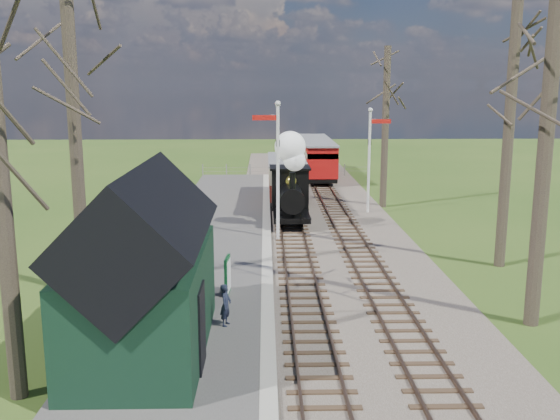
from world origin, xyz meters
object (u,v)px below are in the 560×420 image
(locomotive, at_px, (291,184))
(bench, at_px, (189,346))
(person, at_px, (226,305))
(semaphore_near, at_px, (276,161))
(red_carriage_b, at_px, (314,153))
(red_carriage_a, at_px, (319,161))
(semaphore_far, at_px, (371,152))
(sign_board, at_px, (228,275))
(coach, at_px, (287,177))
(station_shed, at_px, (144,273))

(locomotive, bearing_deg, bench, -101.16)
(person, bearing_deg, semaphore_near, 6.63)
(red_carriage_b, distance_m, bench, 35.58)
(red_carriage_a, distance_m, bench, 30.17)
(semaphore_far, relative_size, bench, 3.87)
(red_carriage_b, bearing_deg, semaphore_far, -83.83)
(sign_board, bearing_deg, locomotive, 77.08)
(locomotive, relative_size, bench, 3.12)
(coach, distance_m, person, 19.72)
(semaphore_far, height_order, red_carriage_a, semaphore_far)
(station_shed, bearing_deg, red_carriage_b, 78.67)
(locomotive, xyz_separation_m, bench, (-3.12, -15.83, -1.53))
(red_carriage_b, xyz_separation_m, bench, (-5.73, -35.10, -1.01))
(semaphore_near, bearing_deg, bench, -100.55)
(semaphore_near, xyz_separation_m, coach, (0.77, 9.20, -2.07))
(coach, relative_size, sign_board, 5.95)
(coach, height_order, red_carriage_b, red_carriage_b)
(red_carriage_b, height_order, person, red_carriage_b)
(station_shed, bearing_deg, sign_board, 67.42)
(semaphore_near, distance_m, locomotive, 3.56)
(station_shed, relative_size, sign_board, 5.09)
(semaphore_far, distance_m, sign_board, 15.48)
(semaphore_far, relative_size, sign_board, 4.62)
(locomotive, height_order, person, locomotive)
(station_shed, xyz_separation_m, coach, (4.30, 21.20, -0.72))
(station_shed, distance_m, red_carriage_b, 35.10)
(semaphore_near, xyz_separation_m, red_carriage_a, (3.37, 16.91, -2.03))
(semaphore_near, relative_size, red_carriage_b, 1.13)
(semaphore_far, xyz_separation_m, red_carriage_a, (-1.77, 10.91, -1.76))
(semaphore_far, distance_m, red_carriage_a, 11.19)
(red_carriage_b, xyz_separation_m, sign_board, (-5.09, -30.05, -0.78))
(coach, bearing_deg, person, -96.94)
(locomotive, height_order, red_carriage_a, locomotive)
(coach, bearing_deg, sign_board, -98.39)
(red_carriage_b, bearing_deg, red_carriage_a, -90.00)
(red_carriage_a, xyz_separation_m, sign_board, (-5.09, -24.55, -0.78))
(semaphore_near, distance_m, coach, 9.46)
(person, bearing_deg, locomotive, 5.52)
(semaphore_far, distance_m, bench, 20.34)
(locomotive, height_order, sign_board, locomotive)
(coach, bearing_deg, semaphore_near, -94.78)
(red_carriage_a, bearing_deg, semaphore_far, -80.76)
(red_carriage_a, height_order, sign_board, red_carriage_a)
(semaphore_far, height_order, bench, semaphore_far)
(person, bearing_deg, coach, 8.54)
(bench, distance_m, person, 2.47)
(red_carriage_a, height_order, bench, red_carriage_a)
(locomotive, relative_size, red_carriage_a, 0.84)
(station_shed, bearing_deg, semaphore_far, 64.28)
(semaphore_far, xyz_separation_m, person, (-6.76, -16.36, -2.55))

